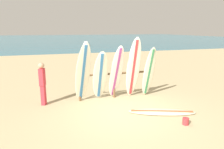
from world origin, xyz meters
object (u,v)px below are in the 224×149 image
surfboard_lying_on_sand (162,112)px  surfboard_leaning_center_right (149,72)px  surfboard_leaning_center (133,68)px  surfboard_leaning_far_left (83,73)px  surfboard_leaning_center_left (116,73)px  beachgoer_standing (42,82)px  sand_bucket (186,121)px  surfboard_rack (114,80)px  small_boat_offshore (86,44)px  surfboard_leaning_left (100,76)px

surfboard_lying_on_sand → surfboard_leaning_center_right: bearing=79.3°
surfboard_leaning_center → surfboard_lying_on_sand: size_ratio=1.08×
surfboard_leaning_far_left → surfboard_leaning_center_left: bearing=3.9°
beachgoer_standing → surfboard_lying_on_sand: bearing=-27.6°
surfboard_leaning_center_left → beachgoer_standing: (-2.77, 0.29, -0.23)m
surfboard_lying_on_sand → beachgoer_standing: bearing=152.4°
surfboard_leaning_center_right → sand_bucket: surfboard_leaning_center_right is taller
surfboard_rack → surfboard_leaning_far_left: (-1.34, -0.40, 0.43)m
small_boat_offshore → surfboard_lying_on_sand: bearing=-95.1°
surfboard_leaning_far_left → surfboard_lying_on_sand: bearing=-34.2°
surfboard_leaning_far_left → surfboard_leaning_center: (2.03, 0.06, 0.07)m
beachgoer_standing → small_boat_offshore: (6.48, 27.58, -0.63)m
surfboard_leaning_left → surfboard_leaning_center_left: size_ratio=0.92×
surfboard_rack → beachgoer_standing: 2.79m
surfboard_leaning_center_left → beachgoer_standing: 2.79m
surfboard_rack → sand_bucket: surfboard_rack is taller
surfboard_lying_on_sand → sand_bucket: (0.22, -0.97, 0.07)m
small_boat_offshore → sand_bucket: (-2.42, -30.56, -0.15)m
beachgoer_standing → small_boat_offshore: beachgoer_standing is taller
surfboard_leaning_center_left → sand_bucket: size_ratio=10.63×
surfboard_leaning_far_left → beachgoer_standing: size_ratio=1.48×
surfboard_leaning_left → sand_bucket: 3.43m
surfboard_leaning_far_left → surfboard_leaning_center: size_ratio=0.95×
surfboard_leaning_far_left → surfboard_leaning_left: surfboard_leaning_far_left is taller
surfboard_leaning_far_left → small_boat_offshore: surfboard_leaning_far_left is taller
surfboard_leaning_center_left → beachgoer_standing: surfboard_leaning_center_left is taller
surfboard_leaning_left → surfboard_rack: bearing=25.5°
surfboard_leaning_far_left → beachgoer_standing: 1.52m
surfboard_leaning_center_right → sand_bucket: 2.78m
surfboard_leaning_center_left → surfboard_leaning_center_right: bearing=-3.5°
surfboard_leaning_left → small_boat_offshore: surfboard_leaning_left is taller
surfboard_leaning_center_left → beachgoer_standing: bearing=174.1°
surfboard_leaning_center_left → surfboard_leaning_center: bearing=-2.4°
small_boat_offshore → surfboard_leaning_center_left: bearing=-97.6°
sand_bucket → small_boat_offshore: bearing=85.5°
sand_bucket → surfboard_leaning_center: bearing=102.3°
beachgoer_standing → small_boat_offshore: bearing=76.8°
surfboard_leaning_center → sand_bucket: size_ratio=12.02×
beachgoer_standing → sand_bucket: bearing=-36.3°
beachgoer_standing → surfboard_rack: bearing=0.5°
small_boat_offshore → surfboard_rack: bearing=-97.6°
surfboard_lying_on_sand → surfboard_rack: bearing=117.4°
small_boat_offshore → surfboard_leaning_far_left: bearing=-100.2°
surfboard_leaning_center_right → surfboard_leaning_left: bearing=177.8°
surfboard_rack → surfboard_leaning_center_right: bearing=-16.2°
surfboard_rack → surfboard_leaning_center: (0.69, -0.34, 0.50)m
surfboard_lying_on_sand → small_boat_offshore: (2.64, 29.59, 0.22)m
surfboard_leaning_center_left → surfboard_leaning_center: size_ratio=0.88×
surfboard_rack → small_boat_offshore: bearing=82.4°
surfboard_rack → surfboard_leaning_center_right: (1.36, -0.40, 0.31)m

